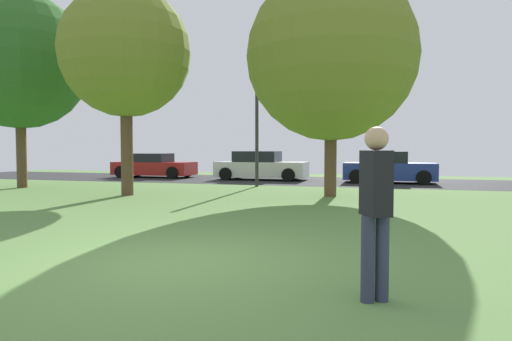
% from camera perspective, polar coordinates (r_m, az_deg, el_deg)
% --- Properties ---
extents(ground_plane, '(44.00, 44.00, 0.00)m').
position_cam_1_polar(ground_plane, '(6.39, -10.37, -11.44)').
color(ground_plane, '#5B8442').
extents(road_strip, '(44.00, 6.40, 0.01)m').
position_cam_1_polar(road_strip, '(21.76, 9.06, -1.36)').
color(road_strip, '#28282B').
rests_on(road_strip, ground_plane).
extents(oak_tree_center, '(5.52, 5.52, 7.34)m').
position_cam_1_polar(oak_tree_center, '(15.17, 9.57, 14.18)').
color(oak_tree_center, brown).
rests_on(oak_tree_center, ground_plane).
extents(maple_tree_near, '(4.31, 4.31, 6.93)m').
position_cam_1_polar(maple_tree_near, '(15.97, -16.29, 14.22)').
color(maple_tree_near, brown).
rests_on(maple_tree_near, ground_plane).
extents(maple_tree_far, '(5.38, 5.38, 7.75)m').
position_cam_1_polar(maple_tree_far, '(20.56, -27.94, 12.22)').
color(maple_tree_far, brown).
rests_on(maple_tree_far, ground_plane).
extents(person_catcher, '(0.35, 0.39, 1.79)m').
position_cam_1_polar(person_catcher, '(4.72, 15.00, -4.20)').
color(person_catcher, '#2D334C').
rests_on(person_catcher, ground_plane).
extents(parked_car_red, '(4.40, 1.96, 1.31)m').
position_cam_1_polar(parked_car_red, '(25.09, -12.92, 0.54)').
color(parked_car_red, '#B21E1E').
rests_on(parked_car_red, ground_plane).
extents(parked_car_white, '(4.53, 2.07, 1.44)m').
position_cam_1_polar(parked_car_white, '(22.50, 0.60, 0.49)').
color(parked_car_white, white).
rests_on(parked_car_white, ground_plane).
extents(parked_car_blue, '(4.05, 1.98, 1.44)m').
position_cam_1_polar(parked_car_blue, '(21.35, 16.51, 0.25)').
color(parked_car_blue, '#233893').
rests_on(parked_car_blue, ground_plane).
extents(street_lamp_post, '(0.14, 0.14, 4.50)m').
position_cam_1_polar(street_lamp_post, '(18.49, 0.11, 4.91)').
color(street_lamp_post, '#2D2D33').
rests_on(street_lamp_post, ground_plane).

